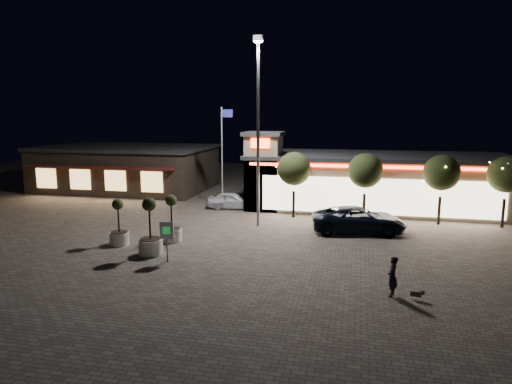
% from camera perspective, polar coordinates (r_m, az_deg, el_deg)
% --- Properties ---
extents(ground, '(90.00, 90.00, 0.00)m').
position_cam_1_polar(ground, '(24.20, -8.55, -8.40)').
color(ground, '#685D54').
rests_on(ground, ground).
extents(retail_building, '(20.40, 8.40, 6.10)m').
position_cam_1_polar(retail_building, '(37.61, 14.11, 1.42)').
color(retail_building, gray).
rests_on(retail_building, ground).
extents(restaurant_building, '(16.40, 11.00, 4.30)m').
position_cam_1_polar(restaurant_building, '(47.36, -15.79, 2.97)').
color(restaurant_building, '#382D23').
rests_on(restaurant_building, ground).
extents(floodlight_pole, '(0.60, 0.40, 12.38)m').
position_cam_1_polar(floodlight_pole, '(30.09, 0.26, 8.88)').
color(floodlight_pole, gray).
rests_on(floodlight_pole, ground).
extents(flagpole, '(0.95, 0.10, 8.00)m').
position_cam_1_polar(flagpole, '(36.02, -4.13, 5.39)').
color(flagpole, white).
rests_on(flagpole, ground).
extents(string_tree_a, '(2.42, 2.42, 4.79)m').
position_cam_1_polar(string_tree_a, '(32.94, 4.78, 2.90)').
color(string_tree_a, '#332319').
rests_on(string_tree_a, ground).
extents(string_tree_b, '(2.42, 2.42, 4.79)m').
position_cam_1_polar(string_tree_b, '(32.65, 13.52, 2.59)').
color(string_tree_b, '#332319').
rests_on(string_tree_b, ground).
extents(string_tree_c, '(2.42, 2.42, 4.79)m').
position_cam_1_polar(string_tree_c, '(33.11, 22.20, 2.23)').
color(string_tree_c, '#332319').
rests_on(string_tree_c, ground).
extents(string_tree_d, '(2.42, 2.42, 4.79)m').
position_cam_1_polar(string_tree_d, '(34.02, 28.85, 1.92)').
color(string_tree_d, '#332319').
rests_on(string_tree_d, ground).
extents(pickup_truck, '(6.25, 3.51, 1.65)m').
position_cam_1_polar(pickup_truck, '(29.80, 12.73, -3.40)').
color(pickup_truck, black).
rests_on(pickup_truck, ground).
extents(white_sedan, '(4.04, 2.03, 1.32)m').
position_cam_1_polar(white_sedan, '(36.31, -2.99, -1.07)').
color(white_sedan, white).
rests_on(white_sedan, ground).
extents(pedestrian, '(0.52, 0.69, 1.70)m').
position_cam_1_polar(pedestrian, '(20.02, 16.68, -10.09)').
color(pedestrian, black).
rests_on(pedestrian, ground).
extents(dog, '(0.56, 0.23, 0.30)m').
position_cam_1_polar(dog, '(20.11, 19.59, -11.84)').
color(dog, '#59514C').
rests_on(dog, ground).
extents(planter_left, '(1.11, 1.11, 2.72)m').
position_cam_1_polar(planter_left, '(27.53, -16.74, -4.65)').
color(planter_left, white).
rests_on(planter_left, ground).
extents(planter_mid, '(1.28, 1.28, 3.14)m').
position_cam_1_polar(planter_mid, '(25.18, -13.06, -5.52)').
color(planter_mid, white).
rests_on(planter_mid, ground).
extents(planter_right, '(1.15, 1.15, 2.83)m').
position_cam_1_polar(planter_right, '(27.47, -10.47, -4.34)').
color(planter_right, white).
rests_on(planter_right, ground).
extents(valet_sign, '(0.70, 0.16, 2.11)m').
position_cam_1_polar(valet_sign, '(23.72, -11.10, -5.14)').
color(valet_sign, gray).
rests_on(valet_sign, ground).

